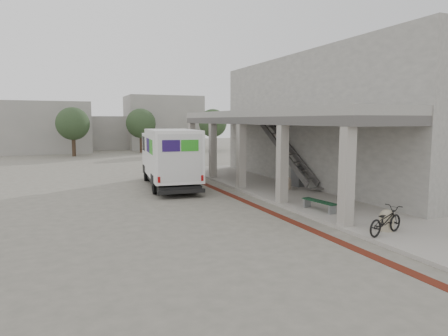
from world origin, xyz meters
name	(u,v)px	position (x,y,z in m)	size (l,w,h in m)	color
ground	(241,212)	(0.00, 0.00, 0.00)	(120.00, 120.00, 0.00)	#646156
bike_lane_stripe	(242,200)	(1.00, 2.00, 0.01)	(0.35, 40.00, 0.01)	#551C11
sidewalk	(326,202)	(4.00, 0.00, 0.06)	(4.40, 28.00, 0.12)	#9C958C
transit_building	(320,122)	(6.83, 4.50, 3.40)	(7.60, 17.00, 7.00)	gray
distant_backdrop	(90,127)	(-2.84, 35.89, 2.70)	(28.00, 10.00, 6.50)	gray
tree_left	(73,124)	(-5.00, 28.00, 3.18)	(3.20, 3.20, 4.80)	#38281C
tree_mid	(141,123)	(2.00, 30.00, 3.18)	(3.20, 3.20, 4.80)	#38281C
tree_right	(213,123)	(10.00, 29.00, 3.18)	(3.20, 3.20, 4.80)	#38281C
fedex_truck	(169,156)	(-1.02, 6.78, 1.63)	(2.95, 7.35, 3.05)	black
bench	(319,204)	(2.60, -1.42, 0.39)	(0.57, 1.63, 0.38)	gray
bollard_near	(387,220)	(2.87, -4.50, 0.45)	(0.44, 0.44, 0.66)	gray
bollard_far	(287,183)	(4.02, 3.19, 0.43)	(0.42, 0.42, 0.62)	#9F8F79
utility_cabinet	(298,176)	(5.00, 3.70, 0.64)	(0.47, 0.62, 1.03)	slate
bicycle_black	(385,221)	(2.50, -4.82, 0.54)	(0.56, 1.61, 0.84)	black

